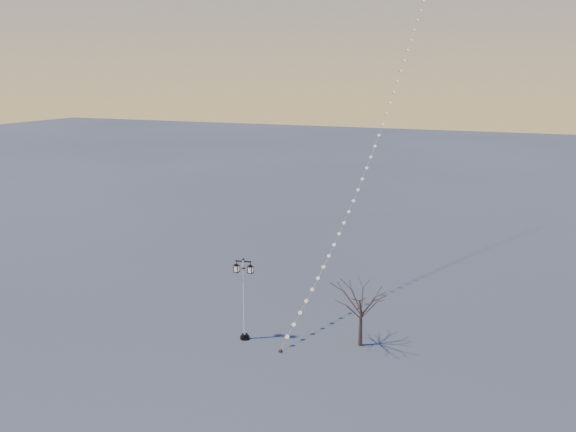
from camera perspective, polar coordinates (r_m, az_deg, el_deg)
The scene contains 4 objects.
ground at distance 36.56m, azimuth -2.05°, elevation -12.62°, with size 300.00×300.00×0.00m, color #48494A.
street_lamp at distance 36.45m, azimuth -4.31°, elevation -7.68°, with size 1.34×0.61×5.31m.
bare_tree at distance 35.80m, azimuth 7.18°, elevation -8.21°, with size 2.52×2.52×4.19m.
kite_train at distance 46.51m, azimuth 8.38°, elevation 9.41°, with size 3.32×31.67×25.95m.
Camera 1 is at (13.60, -29.83, 16.17)m, focal length 36.45 mm.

